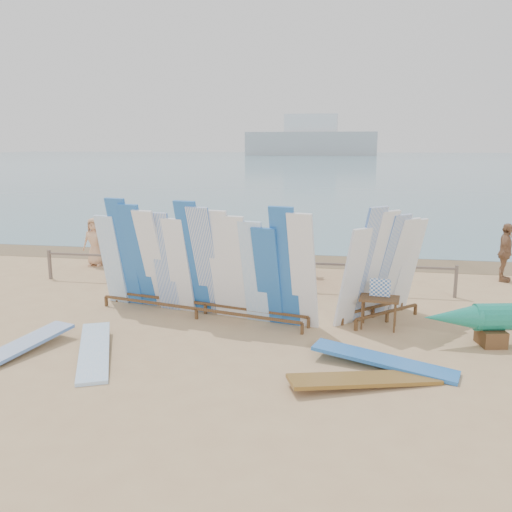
% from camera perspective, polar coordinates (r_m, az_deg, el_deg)
% --- Properties ---
extents(ground, '(160.00, 160.00, 0.00)m').
position_cam_1_polar(ground, '(13.04, -4.48, -6.69)').
color(ground, tan).
rests_on(ground, ground).
extents(ocean, '(320.00, 240.00, 0.02)m').
position_cam_1_polar(ocean, '(140.05, 9.00, 9.94)').
color(ocean, slate).
rests_on(ocean, ground).
extents(wet_sand_strip, '(40.00, 2.60, 0.01)m').
position_cam_1_polar(wet_sand_strip, '(19.85, 0.75, -0.22)').
color(wet_sand_strip, brown).
rests_on(wet_sand_strip, ground).
extents(distant_ship, '(45.00, 8.00, 14.00)m').
position_cam_1_polar(distant_ship, '(192.56, 5.77, 12.06)').
color(distant_ship, '#999EA3').
rests_on(distant_ship, ocean).
extents(fence, '(12.08, 0.08, 0.90)m').
position_cam_1_polar(fence, '(15.68, -1.77, -1.10)').
color(fence, '#6C5C52').
rests_on(fence, ground).
extents(main_surfboard_rack, '(5.74, 1.95, 2.85)m').
position_cam_1_polar(main_surfboard_rack, '(12.96, -5.89, -0.95)').
color(main_surfboard_rack, brown).
rests_on(main_surfboard_rack, ground).
extents(side_surfboard_rack, '(2.14, 2.14, 2.78)m').
position_cam_1_polar(side_surfboard_rack, '(12.98, 13.09, -1.35)').
color(side_surfboard_rack, brown).
rests_on(side_surfboard_rack, ground).
extents(vendor_table, '(0.93, 0.71, 1.15)m').
position_cam_1_polar(vendor_table, '(12.64, 12.81, -5.74)').
color(vendor_table, brown).
rests_on(vendor_table, ground).
extents(flat_board_a, '(1.62, 2.69, 0.26)m').
position_cam_1_polar(flat_board_a, '(11.30, -16.62, -10.13)').
color(flat_board_a, '#93C0EC').
rests_on(flat_board_a, ground).
extents(flat_board_d, '(2.75, 1.26, 0.28)m').
position_cam_1_polar(flat_board_d, '(10.65, 13.26, -11.33)').
color(flat_board_d, blue).
rests_on(flat_board_d, ground).
extents(flat_board_c, '(2.72, 1.51, 0.21)m').
position_cam_1_polar(flat_board_c, '(9.86, 11.35, -13.16)').
color(flat_board_c, brown).
rests_on(flat_board_c, ground).
extents(flat_board_e, '(1.31, 2.74, 0.30)m').
position_cam_1_polar(flat_board_e, '(11.86, -24.08, -9.63)').
color(flat_board_e, white).
rests_on(flat_board_e, ground).
extents(beach_chair_left, '(0.72, 0.73, 0.83)m').
position_cam_1_polar(beach_chair_left, '(16.10, 0.21, -2.17)').
color(beach_chair_left, red).
rests_on(beach_chair_left, ground).
extents(beach_chair_right, '(0.80, 0.81, 0.90)m').
position_cam_1_polar(beach_chair_right, '(16.52, 3.59, -1.76)').
color(beach_chair_right, red).
rests_on(beach_chair_right, ground).
extents(stroller, '(0.82, 0.97, 1.15)m').
position_cam_1_polar(stroller, '(16.29, 3.94, -1.25)').
color(stroller, red).
rests_on(stroller, ground).
extents(beachgoer_extra_1, '(0.88, 1.00, 1.61)m').
position_cam_1_polar(beachgoer_extra_1, '(18.98, -14.99, 1.29)').
color(beachgoer_extra_1, '#8C6042').
rests_on(beachgoer_extra_1, ground).
extents(beachgoer_7, '(0.70, 0.57, 1.68)m').
position_cam_1_polar(beachgoer_7, '(17.27, 4.79, 0.78)').
color(beachgoer_7, '#8C6042').
rests_on(beachgoer_7, ground).
extents(beachgoer_2, '(0.80, 0.45, 1.58)m').
position_cam_1_polar(beachgoer_2, '(18.06, -6.33, 1.07)').
color(beachgoer_2, beige).
rests_on(beachgoer_2, ground).
extents(beachgoer_0, '(0.82, 0.42, 1.65)m').
position_cam_1_polar(beachgoer_0, '(19.34, -16.61, 1.46)').
color(beachgoer_0, tan).
rests_on(beachgoer_0, ground).
extents(beachgoer_6, '(0.89, 0.50, 1.73)m').
position_cam_1_polar(beachgoer_6, '(17.40, 2.37, 0.97)').
color(beachgoer_6, tan).
rests_on(beachgoer_6, ground).
extents(beachgoer_10, '(0.77, 1.13, 1.78)m').
position_cam_1_polar(beachgoer_10, '(18.00, 24.75, 0.33)').
color(beachgoer_10, '#8C6042').
rests_on(beachgoer_10, ground).
extents(beachgoer_4, '(0.84, 1.01, 1.61)m').
position_cam_1_polar(beachgoer_4, '(16.72, 3.77, 0.30)').
color(beachgoer_4, '#8C6042').
rests_on(beachgoer_4, ground).
extents(beachgoer_11, '(1.43, 1.75, 1.87)m').
position_cam_1_polar(beachgoer_11, '(19.54, -12.94, 2.09)').
color(beachgoer_11, beige).
rests_on(beachgoer_11, ground).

